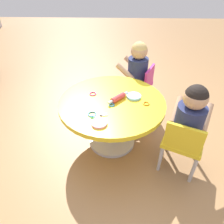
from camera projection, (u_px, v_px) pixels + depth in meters
The scene contains 14 objects.
ground_plane at pixel (112, 141), 2.05m from camera, with size 10.00×10.00×0.00m, color #9E7247.
craft_table at pixel (112, 111), 1.82m from camera, with size 0.91×0.91×0.48m.
child_chair_left at pixel (183, 142), 1.61m from camera, with size 0.40×0.40×0.54m.
seated_child_left at pixel (190, 116), 1.50m from camera, with size 0.43×0.39×0.51m.
child_chair_right at pixel (139, 86), 2.30m from camera, with size 0.40×0.40×0.54m.
seated_child_right at pixel (138, 66), 2.18m from camera, with size 0.39×0.42×0.51m.
rolling_pin at pixel (118, 98), 1.75m from camera, with size 0.18×0.17×0.05m.
craft_scissors at pixel (97, 117), 1.57m from camera, with size 0.11×0.14×0.01m.
playdough_blob_0 at pixel (134, 96), 1.79m from camera, with size 0.13×0.13×0.02m, color #8CCCF2.
playdough_blob_1 at pixel (99, 123), 1.51m from camera, with size 0.12×0.12×0.02m, color pink.
cookie_cutter_0 at pixel (92, 114), 1.60m from camera, with size 0.07×0.07×0.01m, color #3F99D8.
cookie_cutter_1 at pixel (93, 94), 1.83m from camera, with size 0.06×0.06×0.01m, color #D83FA5.
cookie_cutter_2 at pixel (146, 104), 1.71m from camera, with size 0.06×0.06×0.01m, color orange.
cookie_cutter_3 at pixel (112, 105), 1.70m from camera, with size 0.05×0.05×0.01m, color #3F99D8.
Camera 1 is at (-1.45, -0.05, 1.47)m, focal length 33.18 mm.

